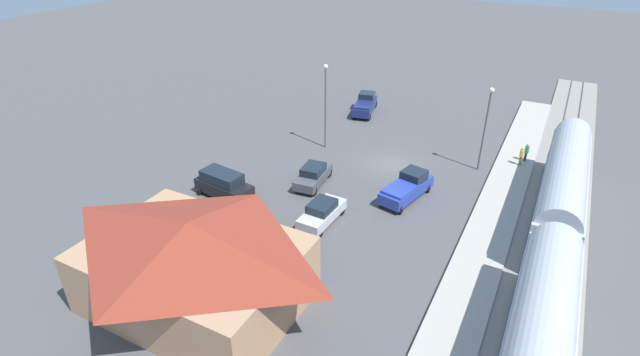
{
  "coord_description": "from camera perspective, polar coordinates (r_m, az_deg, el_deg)",
  "views": [
    {
      "loc": [
        -12.37,
        37.62,
        20.25
      ],
      "look_at": [
        3.82,
        6.89,
        1.0
      ],
      "focal_mm": 26.83,
      "sensor_mm": 36.0,
      "label": 1
    }
  ],
  "objects": [
    {
      "name": "station_building",
      "position": [
        28.51,
        -14.85,
        -9.64
      ],
      "size": [
        12.67,
        9.3,
        5.62
      ],
      "color": "tan",
      "rests_on": "ground"
    },
    {
      "name": "pedestrian_on_platform",
      "position": [
        47.53,
        23.42,
        2.96
      ],
      "size": [
        0.36,
        0.36,
        1.71
      ],
      "color": "#333338",
      "rests_on": "platform"
    },
    {
      "name": "sedan_silver",
      "position": [
        35.46,
        0.23,
        -4.11
      ],
      "size": [
        2.01,
        4.57,
        1.74
      ],
      "color": "silver",
      "rests_on": "ground"
    },
    {
      "name": "light_pole_lot_center",
      "position": [
        45.43,
        0.66,
        9.62
      ],
      "size": [
        0.44,
        0.44,
        8.3
      ],
      "color": "#515156",
      "rests_on": "ground"
    },
    {
      "name": "light_pole_near_platform",
      "position": [
        43.54,
        19.24,
        6.6
      ],
      "size": [
        0.44,
        0.44,
        7.66
      ],
      "color": "#515156",
      "rests_on": "ground"
    },
    {
      "name": "pickup_navy",
      "position": [
        55.86,
        5.41,
        8.74
      ],
      "size": [
        3.08,
        5.7,
        2.14
      ],
      "color": "navy",
      "rests_on": "ground"
    },
    {
      "name": "sedan_charcoal",
      "position": [
        40.41,
        -0.81,
        0.35
      ],
      "size": [
        2.28,
        4.66,
        1.74
      ],
      "color": "#47494F",
      "rests_on": "ground"
    },
    {
      "name": "suv_black",
      "position": [
        39.27,
        -11.44,
        -0.73
      ],
      "size": [
        5.11,
        2.86,
        2.22
      ],
      "color": "black",
      "rests_on": "ground"
    },
    {
      "name": "pickup_blue",
      "position": [
        38.97,
        10.36,
        -1.08
      ],
      "size": [
        3.08,
        5.7,
        2.14
      ],
      "color": "#283D9E",
      "rests_on": "ground"
    },
    {
      "name": "railway_track",
      "position": [
        42.71,
        26.41,
        -2.5
      ],
      "size": [
        4.8,
        70.0,
        0.3
      ],
      "color": "gray",
      "rests_on": "ground"
    },
    {
      "name": "platform",
      "position": [
        42.72,
        21.19,
        -1.22
      ],
      "size": [
        3.2,
        46.0,
        0.3
      ],
      "color": "#A8A399",
      "rests_on": "ground"
    },
    {
      "name": "ground_plane",
      "position": [
        44.48,
        8.52,
        1.57
      ],
      "size": [
        200.0,
        200.0,
        0.0
      ],
      "primitive_type": "plane",
      "color": "#4C4C4F"
    },
    {
      "name": "pedestrian_waiting_far",
      "position": [
        46.54,
        22.9,
        2.53
      ],
      "size": [
        0.36,
        0.36,
        1.71
      ],
      "color": "brown",
      "rests_on": "platform"
    }
  ]
}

